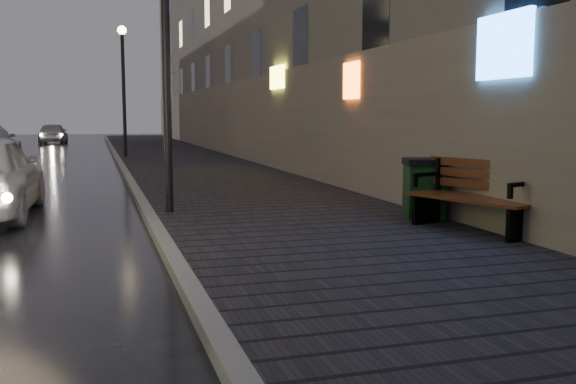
# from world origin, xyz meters

# --- Properties ---
(ground) EXTENTS (120.00, 120.00, 0.00)m
(ground) POSITION_xyz_m (0.00, 0.00, 0.00)
(ground) COLOR black
(ground) RESTS_ON ground
(sidewalk) EXTENTS (4.60, 58.00, 0.15)m
(sidewalk) POSITION_xyz_m (3.90, 21.00, 0.07)
(sidewalk) COLOR black
(sidewalk) RESTS_ON ground
(curb) EXTENTS (0.20, 58.00, 0.15)m
(curb) POSITION_xyz_m (1.50, 21.00, 0.07)
(curb) COLOR slate
(curb) RESTS_ON ground
(building_near) EXTENTS (1.80, 50.00, 13.00)m
(building_near) POSITION_xyz_m (7.10, 25.00, 6.50)
(building_near) COLOR #605B54
(building_near) RESTS_ON ground
(lamp_near) EXTENTS (0.36, 0.36, 5.28)m
(lamp_near) POSITION_xyz_m (1.85, 6.00, 3.49)
(lamp_near) COLOR black
(lamp_near) RESTS_ON sidewalk
(lamp_far) EXTENTS (0.36, 0.36, 5.28)m
(lamp_far) POSITION_xyz_m (1.85, 22.00, 3.49)
(lamp_far) COLOR black
(lamp_far) RESTS_ON sidewalk
(bench) EXTENTS (1.31, 2.17, 1.05)m
(bench) POSITION_xyz_m (5.93, 2.82, 0.67)
(bench) COLOR black
(bench) RESTS_ON sidewalk
(trash_bin) EXTENTS (0.80, 0.80, 0.99)m
(trash_bin) POSITION_xyz_m (5.80, 4.09, 0.65)
(trash_bin) COLOR black
(trash_bin) RESTS_ON sidewalk
(car_far) EXTENTS (1.78, 3.99, 1.33)m
(car_far) POSITION_xyz_m (-1.91, 38.99, 0.67)
(car_far) COLOR #98979F
(car_far) RESTS_ON ground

